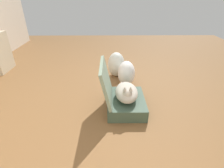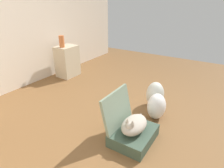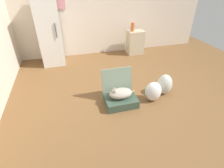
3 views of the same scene
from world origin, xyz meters
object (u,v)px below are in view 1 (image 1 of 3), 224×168
at_px(cat, 126,92).
at_px(plastic_bag_white, 126,73).
at_px(plastic_bag_clear, 116,64).
at_px(suitcase_base, 126,103).

height_order(cat, plastic_bag_white, plastic_bag_white).
xyz_separation_m(cat, plastic_bag_white, (0.66, -0.06, -0.05)).
bearing_deg(plastic_bag_white, plastic_bag_clear, 24.42).
bearing_deg(plastic_bag_clear, suitcase_base, -174.39).
bearing_deg(plastic_bag_white, cat, 175.20).
relative_size(suitcase_base, plastic_bag_white, 1.48).
distance_m(cat, plastic_bag_clear, 0.99).
height_order(suitcase_base, plastic_bag_clear, plastic_bag_clear).
height_order(suitcase_base, plastic_bag_white, plastic_bag_white).
bearing_deg(cat, plastic_bag_clear, 5.54).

